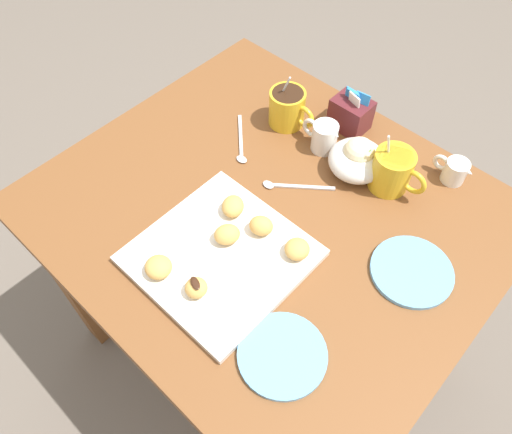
{
  "coord_description": "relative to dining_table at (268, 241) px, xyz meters",
  "views": [
    {
      "loc": [
        0.42,
        -0.49,
        1.57
      ],
      "look_at": [
        0.01,
        -0.05,
        0.74
      ],
      "focal_mm": 34.26,
      "sensor_mm": 36.0,
      "label": 1
    }
  ],
  "objects": [
    {
      "name": "dining_table",
      "position": [
        0.0,
        0.0,
        0.0
      ],
      "size": [
        0.95,
        0.83,
        0.72
      ],
      "color": "brown",
      "rests_on": "ground_plane"
    },
    {
      "name": "beignet_3",
      "position": [
        -0.0,
        -0.13,
        0.17
      ],
      "size": [
        0.07,
        0.07,
        0.04
      ],
      "primitive_type": "ellipsoid",
      "rotation": [
        0.0,
        0.0,
        4.18
      ],
      "color": "#DBA351",
      "rests_on": "pastry_plate_square"
    },
    {
      "name": "beignet_1",
      "position": [
        0.12,
        -0.06,
        0.17
      ],
      "size": [
        0.05,
        0.06,
        0.03
      ],
      "primitive_type": "ellipsoid",
      "rotation": [
        0.0,
        0.0,
        3.23
      ],
      "color": "#DBA351",
      "rests_on": "pastry_plate_square"
    },
    {
      "name": "chocolate_sauce_pitcher",
      "position": [
        0.25,
        0.34,
        0.16
      ],
      "size": [
        0.09,
        0.05,
        0.06
      ],
      "color": "silver",
      "rests_on": "dining_table"
    },
    {
      "name": "pastry_plate_square",
      "position": [
        0.01,
        -0.16,
        0.14
      ],
      "size": [
        0.31,
        0.31,
        0.02
      ],
      "primitive_type": "cube",
      "color": "silver",
      "rests_on": "dining_table"
    },
    {
      "name": "sugar_caddy",
      "position": [
        -0.03,
        0.32,
        0.17
      ],
      "size": [
        0.09,
        0.07,
        0.11
      ],
      "color": "#561E23",
      "rests_on": "dining_table"
    },
    {
      "name": "ground_plane",
      "position": [
        0.0,
        0.0,
        -0.59
      ],
      "size": [
        8.0,
        8.0,
        0.0
      ],
      "primitive_type": "plane",
      "color": "#665B51"
    },
    {
      "name": "ice_cream_bowl",
      "position": [
        0.07,
        0.21,
        0.17
      ],
      "size": [
        0.13,
        0.13,
        0.1
      ],
      "color": "silver",
      "rests_on": "dining_table"
    },
    {
      "name": "beignet_4",
      "position": [
        0.04,
        -0.07,
        0.17
      ],
      "size": [
        0.06,
        0.06,
        0.04
      ],
      "primitive_type": "ellipsoid",
      "rotation": [
        0.0,
        0.0,
        1.99
      ],
      "color": "#DBA351",
      "rests_on": "pastry_plate_square"
    },
    {
      "name": "loose_spoon_near_saucer",
      "position": [
        -0.18,
        0.09,
        0.14
      ],
      "size": [
        0.12,
        0.12,
        0.01
      ],
      "color": "silver",
      "rests_on": "dining_table"
    },
    {
      "name": "saucer_sky_right",
      "position": [
        0.31,
        0.07,
        0.14
      ],
      "size": [
        0.16,
        0.16,
        0.01
      ],
      "primitive_type": "cylinder",
      "color": "#66A8DB",
      "rests_on": "dining_table"
    },
    {
      "name": "coffee_mug_mustard_right",
      "position": [
        0.15,
        0.23,
        0.18
      ],
      "size": [
        0.13,
        0.09,
        0.15
      ],
      "color": "gold",
      "rests_on": "dining_table"
    },
    {
      "name": "beignet_0",
      "position": [
        -0.04,
        -0.07,
        0.17
      ],
      "size": [
        0.07,
        0.07,
        0.03
      ],
      "primitive_type": "ellipsoid",
      "rotation": [
        0.0,
        0.0,
        0.61
      ],
      "color": "#DBA351",
      "rests_on": "pastry_plate_square"
    },
    {
      "name": "chocolate_drizzle_5",
      "position": [
        0.04,
        -0.25,
        0.18
      ],
      "size": [
        0.03,
        0.02,
        0.0
      ],
      "primitive_type": "ellipsoid",
      "rotation": [
        0.0,
        0.0,
        2.78
      ],
      "color": "#381E11",
      "rests_on": "beignet_5"
    },
    {
      "name": "beignet_5",
      "position": [
        0.04,
        -0.25,
        0.17
      ],
      "size": [
        0.05,
        0.05,
        0.03
      ],
      "primitive_type": "ellipsoid",
      "rotation": [
        0.0,
        0.0,
        3.03
      ],
      "color": "#DBA351",
      "rests_on": "pastry_plate_square"
    },
    {
      "name": "coffee_mug_mustard_left",
      "position": [
        -0.15,
        0.23,
        0.18
      ],
      "size": [
        0.13,
        0.09,
        0.14
      ],
      "color": "gold",
      "rests_on": "dining_table"
    },
    {
      "name": "loose_spoon_by_plate",
      "position": [
        -0.01,
        0.08,
        0.14
      ],
      "size": [
        0.13,
        0.11,
        0.01
      ],
      "color": "silver",
      "rests_on": "dining_table"
    },
    {
      "name": "beignet_2",
      "position": [
        -0.04,
        -0.27,
        0.17
      ],
      "size": [
        0.06,
        0.06,
        0.03
      ],
      "primitive_type": "ellipsoid",
      "rotation": [
        0.0,
        0.0,
        6.23
      ],
      "color": "#DBA351",
      "rests_on": "pastry_plate_square"
    },
    {
      "name": "saucer_sky_left",
      "position": [
        0.24,
        -0.23,
        0.14
      ],
      "size": [
        0.16,
        0.16,
        0.01
      ],
      "primitive_type": "cylinder",
      "color": "#66A8DB",
      "rests_on": "dining_table"
    },
    {
      "name": "cream_pitcher_white",
      "position": [
        -0.03,
        0.22,
        0.17
      ],
      "size": [
        0.1,
        0.06,
        0.07
      ],
      "color": "silver",
      "rests_on": "dining_table"
    }
  ]
}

